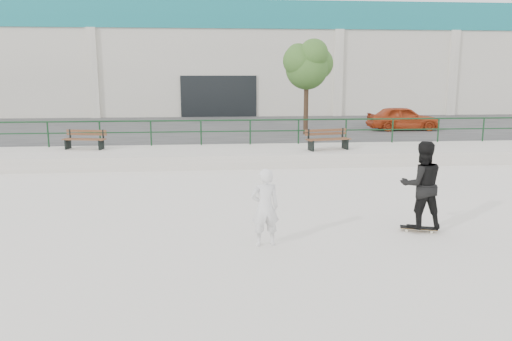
{
  "coord_description": "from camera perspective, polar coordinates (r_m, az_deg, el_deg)",
  "views": [
    {
      "loc": [
        -0.66,
        -9.42,
        3.41
      ],
      "look_at": [
        0.41,
        2.0,
        1.15
      ],
      "focal_mm": 35.0,
      "sensor_mm": 36.0,
      "label": 1
    }
  ],
  "objects": [
    {
      "name": "railing",
      "position": [
        20.35,
        -3.49,
        5.03
      ],
      "size": [
        28.0,
        0.06,
        1.03
      ],
      "color": "#153B1E",
      "rests_on": "ledge"
    },
    {
      "name": "bench_left",
      "position": [
        20.31,
        -18.97,
        3.37
      ],
      "size": [
        1.67,
        0.79,
        0.74
      ],
      "rotation": [
        0.0,
        0.0,
        -0.21
      ],
      "color": "#58301E",
      "rests_on": "ledge"
    },
    {
      "name": "standing_skater",
      "position": [
        11.25,
        18.4,
        -1.57
      ],
      "size": [
        0.95,
        0.76,
        1.89
      ],
      "primitive_type": "imported",
      "rotation": [
        0.0,
        0.0,
        3.09
      ],
      "color": "black",
      "rests_on": "skateboard"
    },
    {
      "name": "bench_right",
      "position": [
        19.24,
        8.19,
        3.53
      ],
      "size": [
        1.78,
        0.84,
        0.79
      ],
      "rotation": [
        0.0,
        0.0,
        0.21
      ],
      "color": "#58301E",
      "rests_on": "ledge"
    },
    {
      "name": "parking_strip",
      "position": [
        27.61,
        -3.97,
        4.56
      ],
      "size": [
        60.0,
        14.0,
        0.5
      ],
      "primitive_type": "cube",
      "color": "#343434",
      "rests_on": "ground"
    },
    {
      "name": "tree",
      "position": [
        23.94,
        5.9,
        12.08
      ],
      "size": [
        2.49,
        2.21,
        4.42
      ],
      "color": "#453422",
      "rests_on": "parking_strip"
    },
    {
      "name": "ground",
      "position": [
        10.04,
        -1.28,
        -8.69
      ],
      "size": [
        120.0,
        120.0,
        0.0
      ],
      "primitive_type": "plane",
      "color": "white",
      "rests_on": "ground"
    },
    {
      "name": "skateboard",
      "position": [
        11.5,
        18.1,
        -6.28
      ],
      "size": [
        0.8,
        0.43,
        0.09
      ],
      "rotation": [
        0.0,
        0.0,
        -0.31
      ],
      "color": "black",
      "rests_on": "ground"
    },
    {
      "name": "red_car",
      "position": [
        26.71,
        16.42,
        5.77
      ],
      "size": [
        3.6,
        1.5,
        1.22
      ],
      "primitive_type": "imported",
      "rotation": [
        0.0,
        0.0,
        1.55
      ],
      "color": "#A83614",
      "rests_on": "parking_strip"
    },
    {
      "name": "seated_skater",
      "position": [
        9.89,
        1.03,
        -4.24
      ],
      "size": [
        0.61,
        0.44,
        1.57
      ],
      "primitive_type": "imported",
      "rotation": [
        0.0,
        0.0,
        3.27
      ],
      "color": "silver",
      "rests_on": "ground"
    },
    {
      "name": "commercial_building",
      "position": [
        41.43,
        -4.57,
        12.74
      ],
      "size": [
        44.2,
        16.33,
        8.0
      ],
      "color": "silver",
      "rests_on": "ground"
    },
    {
      "name": "ledge",
      "position": [
        19.19,
        -3.32,
        1.67
      ],
      "size": [
        30.0,
        3.0,
        0.5
      ],
      "primitive_type": "cube",
      "color": "beige",
      "rests_on": "ground"
    }
  ]
}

